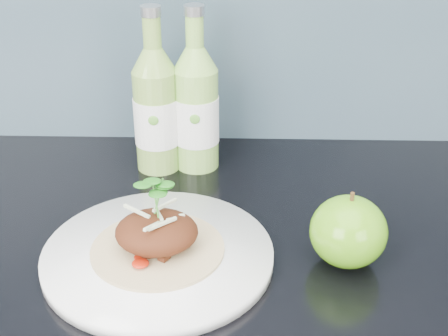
{
  "coord_description": "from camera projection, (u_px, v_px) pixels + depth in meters",
  "views": [
    {
      "loc": [
        0.06,
        0.99,
        1.37
      ],
      "look_at": [
        0.05,
        1.68,
        1.0
      ],
      "focal_mm": 50.0,
      "sensor_mm": 36.0,
      "label": 1
    }
  ],
  "objects": [
    {
      "name": "dinner_plate",
      "position": [
        158.0,
        255.0,
        0.77
      ],
      "size": [
        0.35,
        0.35,
        0.02
      ],
      "color": "white",
      "rests_on": "kitchen_counter"
    },
    {
      "name": "pork_taco",
      "position": [
        157.0,
        230.0,
        0.75
      ],
      "size": [
        0.16,
        0.16,
        0.1
      ],
      "color": "tan",
      "rests_on": "dinner_plate"
    },
    {
      "name": "green_apple",
      "position": [
        348.0,
        232.0,
        0.75
      ],
      "size": [
        0.12,
        0.12,
        0.1
      ],
      "rotation": [
        0.0,
        0.0,
        -0.3
      ],
      "color": "#569810",
      "rests_on": "kitchen_counter"
    },
    {
      "name": "cider_bottle_left",
      "position": [
        156.0,
        110.0,
        0.95
      ],
      "size": [
        0.07,
        0.07,
        0.26
      ],
      "rotation": [
        0.0,
        0.0,
        -0.01
      ],
      "color": "#7CA645",
      "rests_on": "kitchen_counter"
    },
    {
      "name": "cider_bottle_right",
      "position": [
        196.0,
        109.0,
        0.96
      ],
      "size": [
        0.09,
        0.09,
        0.26
      ],
      "rotation": [
        0.0,
        0.0,
        0.43
      ],
      "color": "#86BE4F",
      "rests_on": "kitchen_counter"
    }
  ]
}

